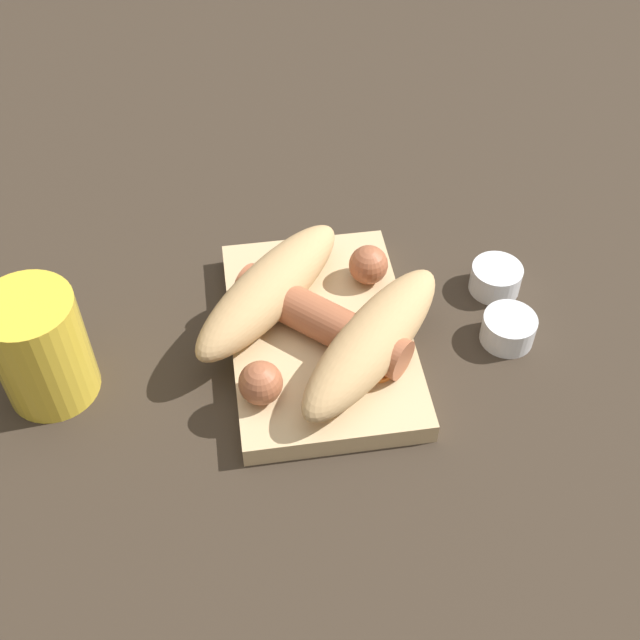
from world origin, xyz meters
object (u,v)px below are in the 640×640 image
(food_tray, at_px, (320,336))
(sausage, at_px, (318,320))
(bread_roll, at_px, (320,314))
(drink_glass, at_px, (40,348))
(condiment_cup_far, at_px, (495,280))
(condiment_cup_near, at_px, (508,330))

(food_tray, height_order, sausage, sausage)
(bread_roll, distance_m, drink_glass, 0.23)
(condiment_cup_far, bearing_deg, bread_roll, 105.46)
(bread_roll, xyz_separation_m, drink_glass, (-0.01, 0.23, 0.01))
(sausage, height_order, condiment_cup_far, sausage)
(food_tray, height_order, bread_roll, bread_roll)
(bread_roll, relative_size, sausage, 1.59)
(sausage, distance_m, condiment_cup_near, 0.17)
(condiment_cup_near, bearing_deg, drink_glass, 89.36)
(sausage, relative_size, condiment_cup_near, 3.28)
(condiment_cup_near, bearing_deg, condiment_cup_far, -6.72)
(drink_glass, bearing_deg, condiment_cup_far, -81.77)
(condiment_cup_near, xyz_separation_m, condiment_cup_far, (0.06, -0.01, 0.00))
(bread_roll, relative_size, condiment_cup_near, 5.22)
(sausage, bearing_deg, drink_glass, 92.10)
(food_tray, xyz_separation_m, drink_glass, (-0.02, 0.23, 0.04))
(condiment_cup_near, distance_m, drink_glass, 0.40)
(food_tray, xyz_separation_m, bread_roll, (-0.01, 0.00, 0.03))
(sausage, distance_m, condiment_cup_far, 0.18)
(sausage, relative_size, condiment_cup_far, 3.28)
(bread_roll, height_order, condiment_cup_near, bread_roll)
(sausage, distance_m, drink_glass, 0.23)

